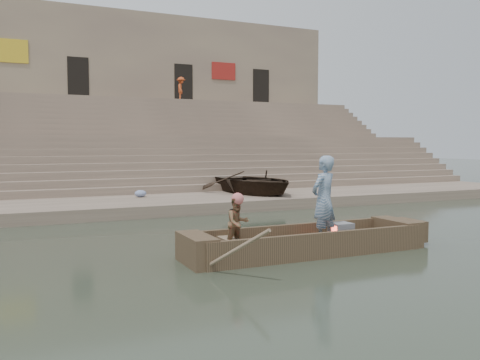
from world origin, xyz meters
TOP-DOWN VIEW (x-y plane):
  - ground at (0.00, 0.00)m, footprint 120.00×120.00m
  - lower_landing at (0.00, 8.00)m, footprint 32.00×4.00m
  - mid_landing at (0.00, 15.50)m, footprint 32.00×3.00m
  - upper_landing at (0.00, 22.50)m, footprint 32.00×3.00m
  - ghat_steps at (0.00, 17.19)m, footprint 32.00×11.00m
  - building_wall at (0.00, 26.50)m, footprint 32.00×5.07m
  - main_rowboat at (-0.35, -0.59)m, footprint 5.00×1.30m
  - rowboat_trim at (-0.14, -0.60)m, footprint 6.04×2.63m
  - standing_man at (0.06, -0.65)m, footprint 0.83×0.69m
  - rowing_man at (-1.99, -0.57)m, footprint 0.60×0.50m
  - television at (0.57, -0.59)m, footprint 0.46×0.42m
  - beached_rowboat at (2.83, 8.45)m, footprint 3.79×4.92m
  - pedestrian at (4.10, 21.79)m, footprint 0.85×1.11m
  - cloth_bundles at (0.55, 8.53)m, footprint 4.96×1.40m

SIDE VIEW (x-z plane):
  - ground at x=0.00m, z-range 0.00..0.00m
  - main_rowboat at x=-0.35m, z-range 0.00..0.22m
  - lower_landing at x=0.00m, z-range 0.00..0.40m
  - rowboat_trim at x=-0.14m, z-range -0.59..1.20m
  - television at x=0.57m, z-range 0.22..0.62m
  - cloth_bundles at x=0.55m, z-range 0.40..0.66m
  - rowing_man at x=-1.99m, z-range 0.22..1.34m
  - beached_rowboat at x=2.83m, z-range 0.40..1.34m
  - standing_man at x=0.06m, z-range 0.22..2.16m
  - mid_landing at x=0.00m, z-range 0.00..2.80m
  - ghat_steps at x=0.00m, z-range -0.80..4.40m
  - upper_landing at x=0.00m, z-range 0.00..5.20m
  - building_wall at x=0.00m, z-range 0.00..11.20m
  - pedestrian at x=4.10m, z-range 5.20..6.73m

